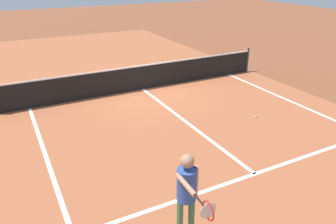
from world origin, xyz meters
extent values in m
plane|color=brown|center=(0.00, 0.00, 0.00)|extent=(60.00, 60.00, 0.00)
cube|color=#9E5433|center=(0.00, 0.00, 0.00)|extent=(10.62, 24.40, 0.00)
cube|color=white|center=(-4.11, -5.95, 0.00)|extent=(0.10, 11.89, 0.01)
cube|color=white|center=(0.00, -6.40, 0.00)|extent=(8.22, 0.10, 0.01)
cube|color=white|center=(0.00, -3.20, 0.00)|extent=(0.10, 6.40, 0.01)
cylinder|color=#33383D|center=(5.10, 0.00, 0.54)|extent=(0.09, 0.09, 1.07)
cube|color=black|center=(0.00, 0.00, 0.46)|extent=(10.20, 0.02, 0.91)
cube|color=white|center=(0.00, 0.00, 0.94)|extent=(10.20, 0.03, 0.05)
cylinder|color=#3F7247|center=(-2.26, -7.32, 0.41)|extent=(0.11, 0.11, 0.82)
cylinder|color=#3F7247|center=(-2.48, -7.31, 0.41)|extent=(0.11, 0.11, 0.82)
cylinder|color=#2D4C99|center=(-2.37, -7.31, 1.11)|extent=(0.32, 0.32, 0.58)
sphere|color=#A87A5B|center=(-2.37, -7.31, 1.56)|extent=(0.23, 0.23, 0.23)
cylinder|color=#A87A5B|center=(-2.20, -7.32, 1.12)|extent=(0.08, 0.08, 0.56)
cylinder|color=#A87A5B|center=(-2.55, -7.58, 1.35)|extent=(0.10, 0.56, 0.08)
cylinder|color=black|center=(-2.57, -7.98, 1.35)|extent=(0.04, 0.22, 0.03)
torus|color=red|center=(-2.58, -8.21, 1.35)|extent=(0.03, 0.28, 0.28)
cylinder|color=silver|center=(-2.58, -8.21, 1.35)|extent=(0.25, 0.01, 0.25)
sphere|color=#CCE033|center=(2.10, -4.03, 0.03)|extent=(0.07, 0.07, 0.07)
camera|label=1|loc=(-4.65, -11.02, 4.31)|focal=35.02mm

